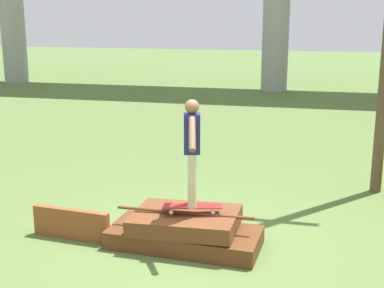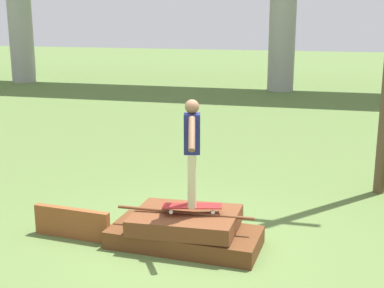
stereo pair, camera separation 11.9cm
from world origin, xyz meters
name	(u,v)px [view 2 (the right image)]	position (x,y,z in m)	size (l,w,h in m)	color
ground_plane	(185,246)	(0.00, 0.00, 0.00)	(80.00, 80.00, 0.00)	#567038
scrap_pile	(185,230)	(0.00, 0.02, 0.23)	(2.20, 1.13, 0.53)	#5B3319
scrap_plank_loose	(72,223)	(-1.68, -0.13, 0.23)	(1.22, 0.22, 0.46)	brown
skateboard	(192,206)	(0.11, 0.02, 0.60)	(0.86, 0.41, 0.09)	maroon
skater	(192,146)	(0.11, 0.02, 1.47)	(0.34, 1.09, 1.50)	#C6B78E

